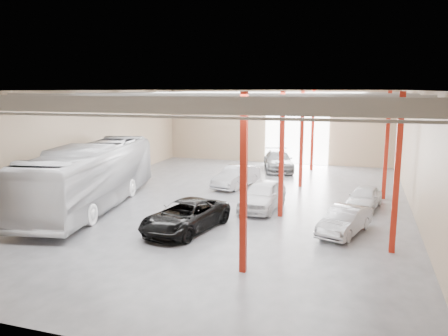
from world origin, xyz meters
The scene contains 8 objects.
depot_shell centered at (0.13, 0.48, 4.98)m, with size 22.12×32.12×7.06m.
coach_bus centered at (-7.46, -3.45, 1.92)m, with size 3.23×13.79×3.84m, color silver.
black_sedan centered at (-0.30, -6.00, 0.77)m, with size 2.55×5.52×1.53m, color black.
car_row_a centered at (2.50, -0.80, 0.84)m, with size 1.99×4.94×1.68m, color white.
car_row_b centered at (-0.66, 4.40, 0.78)m, with size 1.65×4.73×1.56m, color #B6B5BA.
car_row_c centered at (1.01, 12.00, 0.86)m, with size 2.41×5.94×1.72m, color slate.
car_right_near centered at (7.39, -4.07, 0.68)m, with size 1.44×4.12×1.36m, color #ADADB1.
car_right_far centered at (8.30, 1.13, 0.68)m, with size 1.61×4.01×1.36m, color silver.
Camera 1 is at (8.03, -25.65, 7.08)m, focal length 35.00 mm.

